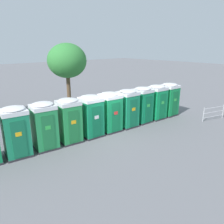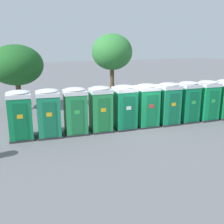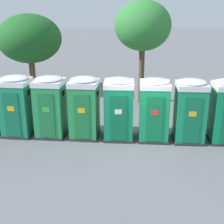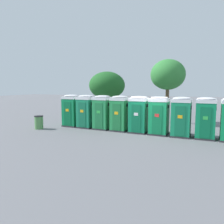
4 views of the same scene
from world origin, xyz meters
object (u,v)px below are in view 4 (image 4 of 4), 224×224
Objects in this scene: portapotty_7 at (206,118)px; portapotty_2 at (102,112)px; portapotty_4 at (139,114)px; portapotty_1 at (86,111)px; street_tree_1 at (168,75)px; portapotty_3 at (120,113)px; street_tree_0 at (107,85)px; trash_can at (39,122)px; portapotty_0 at (72,110)px; portapotty_5 at (159,115)px; portapotty_6 at (181,117)px.

portapotty_2 is at bearing 175.12° from portapotty_7.
portapotty_2 is 2.83m from portapotty_4.
portapotty_1 is 7.71m from street_tree_1.
portapotty_3 is 0.53× the size of street_tree_0.
trash_can is at bearing -174.96° from portapotty_7.
street_tree_1 is (6.51, -2.19, 0.88)m from street_tree_0.
portapotty_0 is at bearing 174.79° from portapotty_7.
street_tree_1 is at bearing 31.34° from portapotty_0.
portapotty_1 is 1.00× the size of portapotty_2.
portapotty_2 is 1.00× the size of portapotty_5.
street_tree_1 reaches higher than portapotty_0.
portapotty_4 is at bearing -53.83° from street_tree_0.
trash_can is (-5.93, -1.49, -0.78)m from portapotty_3.
portapotty_6 is (1.41, -0.15, 0.00)m from portapotty_5.
street_tree_0 is at bearing 137.50° from portapotty_6.
portapotty_1 is 1.00× the size of portapotty_3.
trash_can is at bearing -160.23° from portapotty_2.
portapotty_3 is 2.54× the size of trash_can.
portapotty_6 is at bearing 177.70° from portapotty_7.
portapotty_6 is at bearing 6.05° from trash_can.
portapotty_6 is 10.99m from street_tree_0.
street_tree_0 reaches higher than portapotty_5.
portapotty_6 is (8.46, -0.84, 0.00)m from portapotty_0.
portapotty_7 is at bearing -4.77° from portapotty_3.
street_tree_1 is (-2.87, 5.16, 2.89)m from portapotty_7.
portapotty_0 is 5.67m from portapotty_4.
portapotty_5 is at bearing -5.42° from portapotty_3.
portapotty_2 is 1.00× the size of portapotty_3.
portapotty_5 is (7.05, -0.70, -0.00)m from portapotty_0.
portapotty_4 is (4.23, -0.40, 0.00)m from portapotty_1.
street_tree_0 is 4.75× the size of trash_can.
street_tree_0 is at bearing 132.51° from portapotty_5.
portapotty_3 and portapotty_4 have the same top height.
portapotty_2 and portapotty_7 have the same top height.
trash_can is at bearing -144.60° from street_tree_1.
portapotty_7 is 0.46× the size of street_tree_1.
portapotty_4 is (1.41, -0.15, -0.00)m from portapotty_3.
portapotty_3 is 1.00× the size of portapotty_6.
street_tree_1 is at bearing 105.90° from portapotty_6.
portapotty_4 is at bearing -5.40° from portapotty_1.
portapotty_0 and portapotty_5 have the same top height.
portapotty_4 is at bearing -6.14° from portapotty_3.
portapotty_6 is (7.05, -0.66, 0.00)m from portapotty_1.
street_tree_1 is at bearing 90.53° from portapotty_5.
street_tree_0 is (0.50, 6.45, 2.01)m from portapotty_0.
portapotty_6 is at bearing -5.37° from portapotty_1.
portapotty_2 is 4.25m from portapotty_5.
portapotty_0 is 0.46× the size of street_tree_1.
portapotty_1 is at bearing 174.78° from portapotty_5.
portapotty_1 is at bearing 175.28° from portapotty_2.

